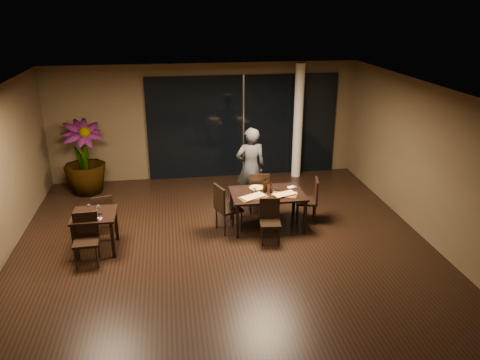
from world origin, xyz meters
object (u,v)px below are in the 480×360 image
chair_main_left (225,206)px  diner (251,167)px  chair_main_near (270,218)px  main_table (267,196)px  chair_side_far (103,212)px  side_table (95,220)px  bottle_c (266,184)px  chair_main_right (310,198)px  bottle_b (271,187)px  potted_plant (84,158)px  chair_main_far (259,190)px  chair_side_near (86,236)px  bottle_a (264,185)px

chair_main_left → diner: 1.47m
chair_main_near → chair_main_left: size_ratio=0.85×
main_table → chair_side_far: 3.35m
chair_main_near → chair_main_left: 0.98m
side_table → chair_side_far: bearing=85.0°
diner → bottle_c: diner is taller
chair_main_right → chair_side_far: (-4.30, 0.06, -0.06)m
chair_main_right → bottle_b: bearing=-70.4°
potted_plant → bottle_c: 4.66m
chair_main_right → chair_side_far: bearing=-77.6°
main_table → chair_main_right: chair_main_right is taller
main_table → chair_main_far: chair_main_far is taller
chair_main_left → diner: size_ratio=0.55×
chair_side_near → bottle_c: size_ratio=3.04×
main_table → side_table: size_ratio=1.88×
main_table → bottle_a: size_ratio=5.00×
diner → bottle_c: 1.03m
chair_main_left → bottle_a: 0.92m
chair_side_near → bottle_b: bearing=12.6°
chair_main_far → bottle_b: bottle_b is taller
chair_main_right → chair_side_near: 4.58m
chair_main_far → chair_main_left: size_ratio=0.95×
diner → chair_main_right: bearing=135.0°
chair_main_far → bottle_b: (0.12, -0.68, 0.34)m
side_table → bottle_a: 3.40m
side_table → chair_main_far: 3.55m
chair_main_left → bottle_b: chair_main_left is taller
diner → chair_side_far: bearing=13.7°
main_table → side_table: bearing=-171.6°
main_table → chair_main_far: size_ratio=1.56×
diner → chair_main_near: bearing=89.8°
chair_main_far → bottle_c: size_ratio=3.11×
main_table → chair_main_right: bearing=6.1°
chair_main_near → chair_main_right: bearing=41.3°
bottle_a → potted_plant: bearing=148.3°
main_table → chair_main_far: 0.69m
chair_main_right → potted_plant: 5.53m
chair_main_far → chair_side_near: bearing=32.6°
chair_main_left → potted_plant: bearing=30.5°
side_table → chair_main_far: (3.35, 1.18, -0.09)m
potted_plant → bottle_b: (4.09, -2.49, -0.02)m
main_table → chair_main_near: bearing=-97.1°
chair_main_far → chair_side_far: 3.33m
side_table → bottle_c: size_ratio=2.59×
side_table → bottle_b: 3.52m
chair_side_near → diner: diner is taller
diner → potted_plant: 4.10m
chair_main_far → bottle_c: 0.69m
chair_main_right → bottle_c: (-0.98, -0.01, 0.37)m
side_table → bottle_c: bottle_c is taller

